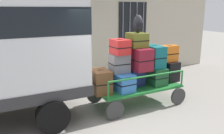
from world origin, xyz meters
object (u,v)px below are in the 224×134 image
at_px(suitcase_midright_bottom, 153,75).
at_px(suitcase_right_bottom, 169,71).
at_px(suitcase_right_middle, 169,53).
at_px(backpack, 138,24).
at_px(suitcase_midleft_top, 120,47).
at_px(suitcase_center_bottom, 137,77).
at_px(suitcase_center_middle, 138,58).
at_px(suitcase_midleft_middle, 120,63).
at_px(luggage_cart, 136,89).
at_px(suitcase_midleft_bottom, 119,80).
at_px(suitcase_left_bottom, 101,81).
at_px(suitcase_center_top, 137,40).
at_px(suitcase_midright_middle, 154,56).

relative_size(suitcase_midright_bottom, suitcase_right_bottom, 1.43).
relative_size(suitcase_right_middle, backpack, 1.04).
bearing_deg(suitcase_midleft_top, suitcase_midright_bottom, 0.57).
xyz_separation_m(suitcase_center_bottom, suitcase_center_middle, (0.00, -0.02, 0.52)).
distance_m(suitcase_midleft_middle, suitcase_center_middle, 0.54).
bearing_deg(suitcase_center_middle, suitcase_midleft_top, -178.76).
bearing_deg(suitcase_right_bottom, luggage_cart, 178.94).
height_order(suitcase_midleft_top, suitcase_right_bottom, suitcase_midleft_top).
bearing_deg(suitcase_midleft_middle, suitcase_midleft_bottom, 90.00).
distance_m(suitcase_center_bottom, suitcase_right_middle, 1.20).
bearing_deg(luggage_cart, suitcase_midright_bottom, -2.14).
height_order(suitcase_left_bottom, backpack, backpack).
bearing_deg(luggage_cart, suitcase_center_top, 90.00).
xyz_separation_m(suitcase_midleft_top, suitcase_right_middle, (1.60, 0.03, -0.31)).
bearing_deg(suitcase_right_middle, suitcase_midright_middle, -179.78).
bearing_deg(suitcase_midleft_top, suitcase_center_top, 7.30).
xyz_separation_m(suitcase_center_bottom, suitcase_center_top, (0.00, 0.04, 0.99)).
bearing_deg(suitcase_left_bottom, suitcase_midleft_bottom, 6.29).
bearing_deg(suitcase_right_middle, suitcase_midright_bottom, -178.38).
xyz_separation_m(suitcase_midright_bottom, suitcase_right_middle, (0.53, 0.02, 0.56)).
height_order(luggage_cart, suitcase_midleft_top, suitcase_midleft_top).
bearing_deg(suitcase_midleft_bottom, suitcase_right_bottom, -1.68).
height_order(luggage_cart, backpack, backpack).
bearing_deg(luggage_cart, suitcase_midleft_middle, -178.52).
bearing_deg(suitcase_midleft_middle, suitcase_right_bottom, -0.21).
xyz_separation_m(suitcase_center_top, suitcase_right_middle, (1.07, -0.04, -0.44)).
height_order(suitcase_right_bottom, backpack, backpack).
relative_size(suitcase_midleft_top, suitcase_right_bottom, 0.85).
distance_m(suitcase_midleft_bottom, suitcase_right_bottom, 1.60).
distance_m(luggage_cart, suitcase_center_bottom, 0.33).
bearing_deg(suitcase_left_bottom, luggage_cart, 1.69).
relative_size(suitcase_midright_bottom, backpack, 1.82).
xyz_separation_m(suitcase_center_middle, suitcase_right_bottom, (1.07, -0.00, -0.48)).
bearing_deg(suitcase_midright_middle, suitcase_left_bottom, -179.12).
xyz_separation_m(luggage_cart, suitcase_midleft_top, (-0.53, -0.03, 1.19)).
relative_size(luggage_cart, suitcase_midleft_middle, 4.94).
xyz_separation_m(suitcase_midleft_top, backpack, (0.56, 0.07, 0.53)).
xyz_separation_m(suitcase_center_bottom, suitcase_right_bottom, (1.07, -0.02, 0.04)).
bearing_deg(suitcase_right_bottom, suitcase_left_bottom, -179.69).
height_order(suitcase_midleft_bottom, suitcase_center_bottom, suitcase_center_bottom).
xyz_separation_m(suitcase_midleft_middle, suitcase_right_middle, (1.60, 0.01, 0.11)).
relative_size(luggage_cart, suitcase_right_middle, 5.20).
bearing_deg(suitcase_center_top, suitcase_right_middle, -2.29).
relative_size(suitcase_right_bottom, backpack, 1.28).
bearing_deg(suitcase_center_top, suitcase_midright_middle, -4.79).
distance_m(suitcase_left_bottom, suitcase_right_bottom, 2.13).
distance_m(suitcase_left_bottom, suitcase_center_middle, 1.17).
distance_m(suitcase_left_bottom, suitcase_midleft_middle, 0.66).
bearing_deg(suitcase_midleft_bottom, suitcase_left_bottom, -173.71).
relative_size(luggage_cart, suitcase_center_bottom, 5.00).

